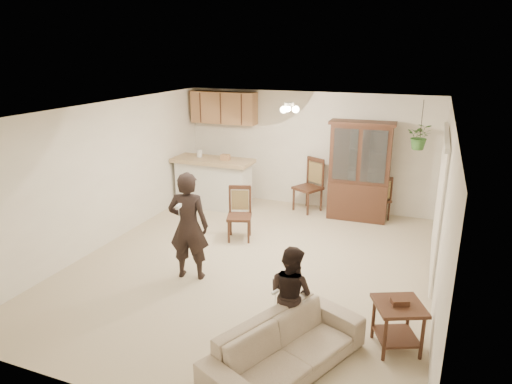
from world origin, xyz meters
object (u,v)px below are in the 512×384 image
(adult, at_px, (188,222))
(child, at_px, (291,288))
(chair_hutch_left, at_px, (307,196))
(chair_bar, at_px, (239,225))
(chair_hutch_right, at_px, (378,206))
(side_table, at_px, (397,325))
(sofa, at_px, (286,341))
(china_hutch, at_px, (359,172))

(adult, xyz_separation_m, child, (1.89, -0.93, -0.22))
(child, distance_m, chair_hutch_left, 4.63)
(chair_bar, xyz_separation_m, chair_hutch_right, (2.22, 2.03, -0.02))
(child, bearing_deg, chair_hutch_right, -73.86)
(side_table, bearing_deg, chair_bar, 142.52)
(child, xyz_separation_m, chair_hutch_left, (-1.01, 4.50, -0.35))
(sofa, xyz_separation_m, side_table, (1.08, 0.83, -0.06))
(child, height_order, chair_bar, child)
(adult, distance_m, child, 2.12)
(chair_hutch_left, bearing_deg, adult, -75.77)
(chair_bar, distance_m, chair_hutch_right, 3.01)
(china_hutch, bearing_deg, adult, -121.22)
(side_table, bearing_deg, adult, 167.64)
(side_table, bearing_deg, child, -168.23)
(child, relative_size, side_table, 1.92)
(adult, height_order, chair_hutch_right, adult)
(adult, height_order, side_table, adult)
(chair_hutch_left, bearing_deg, side_table, -34.39)
(china_hutch, relative_size, chair_hutch_right, 2.18)
(adult, relative_size, china_hutch, 0.90)
(sofa, height_order, chair_bar, chair_bar)
(side_table, xyz_separation_m, chair_bar, (-2.97, 2.28, -0.03))
(adult, bearing_deg, side_table, 155.61)
(sofa, relative_size, child, 1.39)
(chair_hutch_right, bearing_deg, chair_bar, 7.94)
(adult, relative_size, chair_hutch_right, 1.96)
(side_table, xyz_separation_m, chair_hutch_right, (-0.76, 4.31, -0.04))
(child, relative_size, chair_hutch_left, 1.18)
(china_hutch, relative_size, side_table, 2.86)
(chair_bar, bearing_deg, china_hutch, 27.54)
(child, relative_size, china_hutch, 0.67)
(sofa, xyz_separation_m, chair_hutch_left, (-1.15, 5.08, -0.04))
(adult, height_order, chair_hutch_left, adult)
(adult, height_order, chair_bar, adult)
(adult, bearing_deg, chair_hutch_right, -134.87)
(china_hutch, distance_m, chair_hutch_right, 0.85)
(sofa, height_order, china_hutch, china_hutch)
(sofa, height_order, side_table, sofa)
(sofa, distance_m, chair_hutch_left, 5.21)
(china_hutch, relative_size, chair_hutch_left, 1.76)
(adult, bearing_deg, china_hutch, -131.24)
(adult, bearing_deg, sofa, 131.23)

